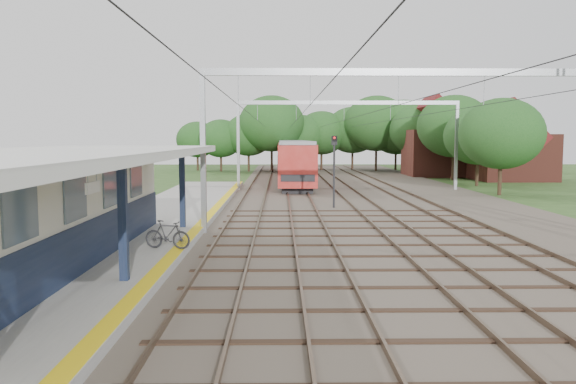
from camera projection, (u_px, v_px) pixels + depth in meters
name	position (u px, v px, depth m)	size (l,w,h in m)	color
ballast_bed	(363.00, 197.00, 38.96)	(18.00, 90.00, 0.10)	#473D33
platform	(140.00, 235.00, 22.85)	(5.00, 52.00, 0.35)	gray
yellow_stripe	(195.00, 231.00, 22.87)	(0.45, 52.00, 0.01)	yellow
station_building	(26.00, 212.00, 15.69)	(3.41, 18.00, 3.40)	beige
canopy	(49.00, 156.00, 14.56)	(6.40, 20.00, 3.44)	#111B35
rail_tracks	(327.00, 195.00, 38.91)	(11.80, 88.00, 0.15)	brown
catenary_system	(365.00, 115.00, 33.73)	(17.22, 88.00, 7.00)	gray
tree_band	(328.00, 131.00, 65.48)	(31.72, 30.88, 8.82)	#382619
house_near	(512.00, 150.00, 54.84)	(7.00, 6.12, 7.89)	brown
house_far	(444.00, 146.00, 60.72)	(8.00, 6.12, 8.66)	brown
bicycle	(168.00, 235.00, 19.08)	(0.46, 1.63, 0.98)	black
train	(292.00, 158.00, 57.45)	(2.88, 35.89, 3.79)	black
signal_post	(334.00, 164.00, 32.24)	(0.33, 0.30, 4.25)	black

